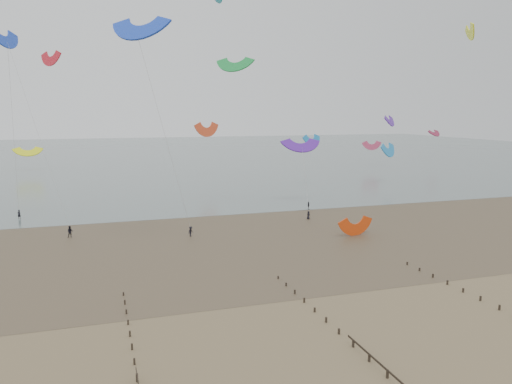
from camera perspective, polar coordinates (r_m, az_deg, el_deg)
ground at (r=49.01m, az=3.05°, el=-14.73°), size 500.00×500.00×0.00m
sea_and_shore at (r=79.68m, az=-8.60°, el=-5.35°), size 500.00×665.00×0.03m
kitesurfers at (r=94.76m, az=3.80°, el=-2.39°), size 124.82×24.11×1.88m
grounded_kite at (r=82.76m, az=11.30°, el=-4.88°), size 6.57×5.58×3.18m
kites_airborne at (r=131.48m, az=-13.36°, el=9.02°), size 228.19×120.71×44.85m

